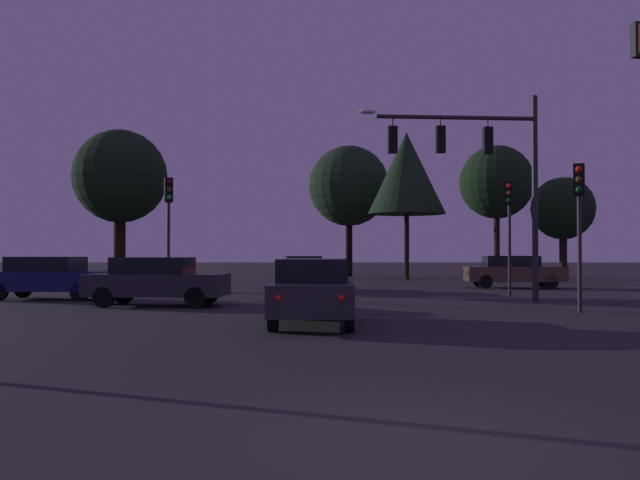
{
  "coord_description": "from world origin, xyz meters",
  "views": [
    {
      "loc": [
        -0.86,
        -5.72,
        1.66
      ],
      "look_at": [
        -0.91,
        17.74,
        2.12
      ],
      "focal_mm": 36.91,
      "sensor_mm": 36.0,
      "label": 1
    }
  ],
  "objects_px": {
    "tree_right_cluster": "(408,173)",
    "car_far_lane": "(303,273)",
    "car_crossing_right": "(158,280)",
    "traffic_light_median": "(581,207)",
    "tree_behind_sign": "(498,182)",
    "car_crossing_left": "(51,277)",
    "traffic_light_corner_left": "(511,215)",
    "tree_center_horizon": "(564,209)",
    "traffic_signal_mast_arm": "(482,160)",
    "tree_left_far": "(350,186)",
    "car_parked_lot": "(515,271)",
    "car_nearside_lane": "(315,290)",
    "traffic_light_corner_right": "(170,213)",
    "tree_lot_edge": "(122,177)"
  },
  "relations": [
    {
      "from": "tree_lot_edge",
      "to": "car_nearside_lane",
      "type": "bearing_deg",
      "value": -58.09
    },
    {
      "from": "traffic_light_corner_right",
      "to": "tree_lot_edge",
      "type": "xyz_separation_m",
      "value": [
        -3.41,
        5.33,
        1.92
      ]
    },
    {
      "from": "car_nearside_lane",
      "to": "tree_right_cluster",
      "type": "distance_m",
      "value": 27.1
    },
    {
      "from": "tree_right_cluster",
      "to": "car_far_lane",
      "type": "bearing_deg",
      "value": -116.78
    },
    {
      "from": "car_nearside_lane",
      "to": "tree_right_cluster",
      "type": "bearing_deg",
      "value": 77.84
    },
    {
      "from": "traffic_light_corner_left",
      "to": "tree_right_cluster",
      "type": "relative_size",
      "value": 0.47
    },
    {
      "from": "tree_behind_sign",
      "to": "car_crossing_left",
      "type": "bearing_deg",
      "value": -145.59
    },
    {
      "from": "traffic_light_corner_right",
      "to": "car_far_lane",
      "type": "distance_m",
      "value": 7.09
    },
    {
      "from": "traffic_light_corner_right",
      "to": "tree_behind_sign",
      "type": "xyz_separation_m",
      "value": [
        15.47,
        12.86,
        2.49
      ]
    },
    {
      "from": "traffic_light_corner_left",
      "to": "tree_left_far",
      "type": "distance_m",
      "value": 21.77
    },
    {
      "from": "car_crossing_right",
      "to": "traffic_light_corner_right",
      "type": "bearing_deg",
      "value": 97.23
    },
    {
      "from": "car_crossing_left",
      "to": "tree_right_cluster",
      "type": "height_order",
      "value": "tree_right_cluster"
    },
    {
      "from": "tree_center_horizon",
      "to": "tree_left_far",
      "type": "bearing_deg",
      "value": 164.19
    },
    {
      "from": "tree_center_horizon",
      "to": "traffic_signal_mast_arm",
      "type": "bearing_deg",
      "value": -116.89
    },
    {
      "from": "car_crossing_left",
      "to": "car_crossing_right",
      "type": "height_order",
      "value": "same"
    },
    {
      "from": "traffic_light_median",
      "to": "tree_behind_sign",
      "type": "xyz_separation_m",
      "value": [
        2.74,
        18.67,
        2.68
      ]
    },
    {
      "from": "tree_right_cluster",
      "to": "car_nearside_lane",
      "type": "bearing_deg",
      "value": -102.16
    },
    {
      "from": "tree_right_cluster",
      "to": "traffic_light_corner_right",
      "type": "bearing_deg",
      "value": -122.71
    },
    {
      "from": "traffic_light_corner_left",
      "to": "tree_lot_edge",
      "type": "relative_size",
      "value": 0.61
    },
    {
      "from": "tree_behind_sign",
      "to": "tree_left_far",
      "type": "xyz_separation_m",
      "value": [
        -7.9,
        9.1,
        0.71
      ]
    },
    {
      "from": "traffic_signal_mast_arm",
      "to": "car_crossing_right",
      "type": "height_order",
      "value": "traffic_signal_mast_arm"
    },
    {
      "from": "traffic_light_median",
      "to": "tree_lot_edge",
      "type": "height_order",
      "value": "tree_lot_edge"
    },
    {
      "from": "car_parked_lot",
      "to": "traffic_light_median",
      "type": "bearing_deg",
      "value": -98.61
    },
    {
      "from": "tree_left_far",
      "to": "car_crossing_left",
      "type": "bearing_deg",
      "value": -117.43
    },
    {
      "from": "tree_behind_sign",
      "to": "tree_lot_edge",
      "type": "height_order",
      "value": "tree_behind_sign"
    },
    {
      "from": "car_crossing_right",
      "to": "car_nearside_lane",
      "type": "bearing_deg",
      "value": -47.12
    },
    {
      "from": "traffic_light_corner_left",
      "to": "traffic_light_median",
      "type": "relative_size",
      "value": 1.06
    },
    {
      "from": "traffic_light_median",
      "to": "car_parked_lot",
      "type": "xyz_separation_m",
      "value": [
        1.95,
        12.85,
        -2.14
      ]
    },
    {
      "from": "car_parked_lot",
      "to": "car_nearside_lane",
      "type": "bearing_deg",
      "value": -120.37
    },
    {
      "from": "traffic_light_corner_left",
      "to": "tree_center_horizon",
      "type": "bearing_deg",
      "value": 63.86
    },
    {
      "from": "traffic_light_corner_right",
      "to": "car_parked_lot",
      "type": "bearing_deg",
      "value": 25.66
    },
    {
      "from": "car_crossing_right",
      "to": "traffic_light_median",
      "type": "bearing_deg",
      "value": -10.76
    },
    {
      "from": "tree_lot_edge",
      "to": "tree_behind_sign",
      "type": "bearing_deg",
      "value": 21.75
    },
    {
      "from": "traffic_signal_mast_arm",
      "to": "traffic_light_median",
      "type": "relative_size",
      "value": 1.68
    },
    {
      "from": "traffic_light_corner_right",
      "to": "car_nearside_lane",
      "type": "relative_size",
      "value": 1.0
    },
    {
      "from": "traffic_light_corner_left",
      "to": "car_nearside_lane",
      "type": "xyz_separation_m",
      "value": [
        -7.38,
        -9.87,
        -2.31
      ]
    },
    {
      "from": "tree_left_far",
      "to": "traffic_light_corner_left",
      "type": "bearing_deg",
      "value": -76.03
    },
    {
      "from": "car_nearside_lane",
      "to": "tree_center_horizon",
      "type": "bearing_deg",
      "value": 59.66
    },
    {
      "from": "car_crossing_right",
      "to": "tree_center_horizon",
      "type": "xyz_separation_m",
      "value": [
        20.7,
        21.59,
        3.69
      ]
    },
    {
      "from": "tree_lot_edge",
      "to": "traffic_light_corner_right",
      "type": "bearing_deg",
      "value": -57.4
    },
    {
      "from": "traffic_signal_mast_arm",
      "to": "car_parked_lot",
      "type": "distance_m",
      "value": 10.62
    },
    {
      "from": "tree_center_horizon",
      "to": "traffic_light_median",
      "type": "bearing_deg",
      "value": -109.37
    },
    {
      "from": "traffic_signal_mast_arm",
      "to": "traffic_light_median",
      "type": "xyz_separation_m",
      "value": [
        1.82,
        -3.75,
        -1.82
      ]
    },
    {
      "from": "traffic_light_median",
      "to": "car_parked_lot",
      "type": "relative_size",
      "value": 0.89
    },
    {
      "from": "traffic_signal_mast_arm",
      "to": "tree_left_far",
      "type": "distance_m",
      "value": 24.3
    },
    {
      "from": "traffic_light_corner_right",
      "to": "car_crossing_right",
      "type": "height_order",
      "value": "traffic_light_corner_right"
    },
    {
      "from": "traffic_light_median",
      "to": "car_crossing_left",
      "type": "bearing_deg",
      "value": 162.68
    },
    {
      "from": "traffic_light_corner_right",
      "to": "tree_behind_sign",
      "type": "height_order",
      "value": "tree_behind_sign"
    },
    {
      "from": "traffic_light_corner_left",
      "to": "tree_right_cluster",
      "type": "height_order",
      "value": "tree_right_cluster"
    },
    {
      "from": "car_crossing_right",
      "to": "tree_lot_edge",
      "type": "xyz_separation_m",
      "value": [
        -3.85,
        8.8,
        4.24
      ]
    }
  ]
}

